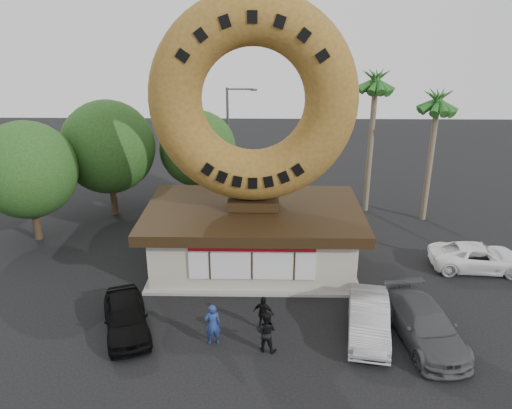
{
  "coord_description": "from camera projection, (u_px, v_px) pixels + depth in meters",
  "views": [
    {
      "loc": [
        0.58,
        -17.97,
        12.84
      ],
      "look_at": [
        0.17,
        4.0,
        4.26
      ],
      "focal_mm": 35.0,
      "sensor_mm": 36.0,
      "label": 1
    }
  ],
  "objects": [
    {
      "name": "tree_west",
      "position": [
        108.0,
        147.0,
        32.0
      ],
      "size": [
        6.0,
        6.0,
        7.65
      ],
      "color": "#473321",
      "rests_on": "ground"
    },
    {
      "name": "palm_far",
      "position": [
        437.0,
        105.0,
        30.15
      ],
      "size": [
        2.6,
        2.6,
        8.75
      ],
      "color": "#726651",
      "rests_on": "ground"
    },
    {
      "name": "tree_far",
      "position": [
        27.0,
        170.0,
        28.45
      ],
      "size": [
        5.6,
        5.6,
        7.14
      ],
      "color": "#473321",
      "rests_on": "ground"
    },
    {
      "name": "car_silver",
      "position": [
        369.0,
        318.0,
        20.94
      ],
      "size": [
        2.34,
        4.84,
        1.53
      ],
      "primitive_type": "imported",
      "rotation": [
        0.0,
        0.0,
        -0.16
      ],
      "color": "#99989C",
      "rests_on": "ground"
    },
    {
      "name": "person_center",
      "position": [
        266.0,
        331.0,
        19.87
      ],
      "size": [
        1.01,
        0.88,
        1.77
      ],
      "primitive_type": "imported",
      "rotation": [
        0.0,
        0.0,
        2.86
      ],
      "color": "black",
      "rests_on": "ground"
    },
    {
      "name": "palm_near",
      "position": [
        376.0,
        86.0,
        31.27
      ],
      "size": [
        2.6,
        2.6,
        9.75
      ],
      "color": "#726651",
      "rests_on": "ground"
    },
    {
      "name": "car_white",
      "position": [
        478.0,
        257.0,
        26.28
      ],
      "size": [
        5.09,
        2.61,
        1.38
      ],
      "primitive_type": "imported",
      "rotation": [
        0.0,
        0.0,
        1.5
      ],
      "color": "white",
      "rests_on": "ground"
    },
    {
      "name": "donut_shop",
      "position": [
        253.0,
        235.0,
        26.35
      ],
      "size": [
        11.2,
        7.2,
        3.8
      ],
      "color": "#BBB29F",
      "rests_on": "ground"
    },
    {
      "name": "person_right",
      "position": [
        263.0,
        313.0,
        21.27
      ],
      "size": [
        0.99,
        0.66,
        1.57
      ],
      "primitive_type": "imported",
      "rotation": [
        0.0,
        0.0,
        2.82
      ],
      "color": "black",
      "rests_on": "ground"
    },
    {
      "name": "street_lamp",
      "position": [
        230.0,
        139.0,
        34.72
      ],
      "size": [
        2.11,
        0.2,
        8.0
      ],
      "color": "#59595E",
      "rests_on": "ground"
    },
    {
      "name": "car_grey",
      "position": [
        425.0,
        325.0,
        20.5
      ],
      "size": [
        2.8,
        5.5,
        1.53
      ],
      "primitive_type": "imported",
      "rotation": [
        0.0,
        0.0,
        0.13
      ],
      "color": "#4C4E51",
      "rests_on": "ground"
    },
    {
      "name": "car_black",
      "position": [
        126.0,
        316.0,
        21.1
      ],
      "size": [
        3.13,
        4.72,
        1.49
      ],
      "primitive_type": "imported",
      "rotation": [
        0.0,
        0.0,
        0.34
      ],
      "color": "black",
      "rests_on": "ground"
    },
    {
      "name": "giant_donut",
      "position": [
        253.0,
        100.0,
        23.79
      ],
      "size": [
        10.05,
        2.56,
        10.05
      ],
      "primitive_type": "torus",
      "rotation": [
        1.57,
        0.0,
        0.0
      ],
      "color": "olive",
      "rests_on": "donut_shop"
    },
    {
      "name": "ground",
      "position": [
        250.0,
        330.0,
        21.42
      ],
      "size": [
        90.0,
        90.0,
        0.0
      ],
      "primitive_type": "plane",
      "color": "black",
      "rests_on": "ground"
    },
    {
      "name": "person_left",
      "position": [
        213.0,
        325.0,
        20.25
      ],
      "size": [
        0.76,
        0.59,
        1.84
      ],
      "primitive_type": "imported",
      "rotation": [
        0.0,
        0.0,
        3.39
      ],
      "color": "navy",
      "rests_on": "ground"
    },
    {
      "name": "tree_mid",
      "position": [
        198.0,
        149.0,
        33.99
      ],
      "size": [
        5.2,
        5.2,
        6.63
      ],
      "color": "#473321",
      "rests_on": "ground"
    }
  ]
}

